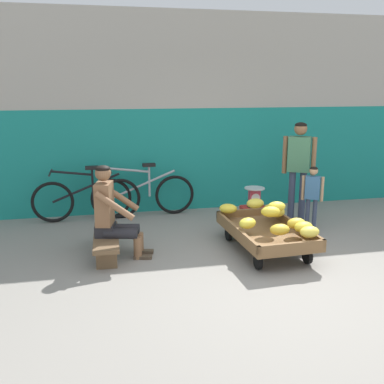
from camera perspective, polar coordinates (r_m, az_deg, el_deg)
The scene contains 13 objects.
ground_plane at distance 4.87m, azimuth 11.79°, elevation -11.88°, with size 80.00×80.00×0.00m, color gray.
back_wall at distance 7.55m, azimuth 2.19°, elevation 10.05°, with size 16.00×0.30×3.20m.
banana_cart at distance 5.73m, azimuth 9.40°, elevation -5.21°, with size 0.91×1.48×0.36m.
banana_pile at distance 5.69m, azimuth 10.37°, elevation -3.09°, with size 0.93×1.38×0.26m.
low_bench at distance 5.62m, azimuth -10.92°, elevation -6.10°, with size 0.33×1.11×0.27m.
vendor_seated at distance 5.49m, azimuth -10.19°, elevation -2.51°, with size 0.72×0.57×1.14m.
plastic_crate at distance 6.72m, azimuth 7.89°, elevation -3.13°, with size 0.36×0.28×0.30m.
weighing_scale at distance 6.64m, azimuth 7.98°, elevation -0.62°, with size 0.30×0.30×0.29m.
bicycle_near_left at distance 7.08m, azimuth -13.34°, elevation -0.80°, with size 1.66×0.48×0.86m.
bicycle_far_left at distance 7.16m, azimuth -6.27°, elevation -0.34°, with size 1.66×0.48×0.86m.
customer_adult at distance 6.84m, azimuth 13.51°, elevation 3.84°, with size 0.43×0.34×1.53m.
customer_child at distance 6.50m, azimuth 15.14°, elevation -0.02°, with size 0.27×0.21×0.96m.
shopping_bag at distance 6.27m, azimuth 9.34°, elevation -4.70°, with size 0.18×0.12×0.24m, color green.
Camera 1 is at (-1.85, -4.00, 2.08)m, focal length 41.69 mm.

